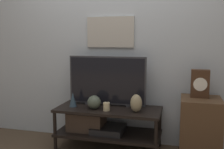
{
  "coord_description": "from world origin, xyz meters",
  "views": [
    {
      "loc": [
        0.8,
        -2.53,
        1.29
      ],
      "look_at": [
        0.04,
        0.29,
        0.88
      ],
      "focal_mm": 42.0,
      "sensor_mm": 36.0,
      "label": 1
    }
  ],
  "objects_px": {
    "candle_jar": "(106,107)",
    "mantel_clock": "(200,84)",
    "vase_urn_stoneware": "(136,103)",
    "vase_round_glass": "(94,102)",
    "television": "(107,80)",
    "vase_slim_bronze": "(73,99)"
  },
  "relations": [
    {
      "from": "vase_slim_bronze",
      "to": "vase_urn_stoneware",
      "type": "distance_m",
      "value": 0.76
    },
    {
      "from": "television",
      "to": "mantel_clock",
      "type": "relative_size",
      "value": 3.1
    },
    {
      "from": "vase_slim_bronze",
      "to": "candle_jar",
      "type": "bearing_deg",
      "value": -8.44
    },
    {
      "from": "vase_urn_stoneware",
      "to": "vase_round_glass",
      "type": "height_order",
      "value": "vase_urn_stoneware"
    },
    {
      "from": "television",
      "to": "vase_round_glass",
      "type": "bearing_deg",
      "value": -118.71
    },
    {
      "from": "television",
      "to": "mantel_clock",
      "type": "bearing_deg",
      "value": -1.44
    },
    {
      "from": "television",
      "to": "vase_urn_stoneware",
      "type": "relative_size",
      "value": 4.74
    },
    {
      "from": "vase_round_glass",
      "to": "mantel_clock",
      "type": "xyz_separation_m",
      "value": [
        1.14,
        0.16,
        0.24
      ]
    },
    {
      "from": "vase_slim_bronze",
      "to": "vase_round_glass",
      "type": "distance_m",
      "value": 0.28
    },
    {
      "from": "television",
      "to": "vase_round_glass",
      "type": "xyz_separation_m",
      "value": [
        -0.1,
        -0.18,
        -0.23
      ]
    },
    {
      "from": "vase_round_glass",
      "to": "candle_jar",
      "type": "height_order",
      "value": "vase_round_glass"
    },
    {
      "from": "vase_slim_bronze",
      "to": "vase_round_glass",
      "type": "xyz_separation_m",
      "value": [
        0.27,
        -0.03,
        -0.01
      ]
    },
    {
      "from": "vase_round_glass",
      "to": "vase_slim_bronze",
      "type": "bearing_deg",
      "value": 173.49
    },
    {
      "from": "television",
      "to": "vase_round_glass",
      "type": "relative_size",
      "value": 6.03
    },
    {
      "from": "vase_round_glass",
      "to": "vase_urn_stoneware",
      "type": "bearing_deg",
      "value": -0.91
    },
    {
      "from": "candle_jar",
      "to": "mantel_clock",
      "type": "height_order",
      "value": "mantel_clock"
    },
    {
      "from": "vase_urn_stoneware",
      "to": "vase_round_glass",
      "type": "xyz_separation_m",
      "value": [
        -0.48,
        0.01,
        -0.02
      ]
    },
    {
      "from": "television",
      "to": "mantel_clock",
      "type": "height_order",
      "value": "television"
    },
    {
      "from": "vase_slim_bronze",
      "to": "vase_urn_stoneware",
      "type": "bearing_deg",
      "value": -2.94
    },
    {
      "from": "vase_urn_stoneware",
      "to": "mantel_clock",
      "type": "distance_m",
      "value": 0.71
    },
    {
      "from": "television",
      "to": "vase_slim_bronze",
      "type": "bearing_deg",
      "value": -157.94
    },
    {
      "from": "mantel_clock",
      "to": "candle_jar",
      "type": "bearing_deg",
      "value": -169.16
    }
  ]
}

